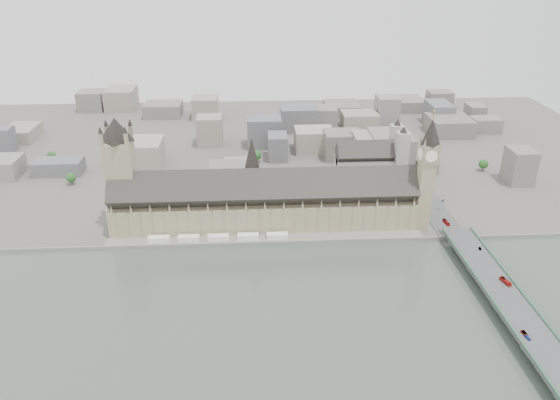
{
  "coord_description": "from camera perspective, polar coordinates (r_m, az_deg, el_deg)",
  "views": [
    {
      "loc": [
        -10.87,
        -413.21,
        228.34
      ],
      "look_at": [
        13.73,
        18.06,
        25.64
      ],
      "focal_mm": 35.0,
      "sensor_mm": 36.0,
      "label": 1
    }
  ],
  "objects": [
    {
      "name": "city_skyline_inland",
      "position": [
        690.79,
        -2.23,
        7.48
      ],
      "size": [
        720.0,
        360.0,
        38.0
      ],
      "primitive_type": null,
      "color": "gray",
      "rests_on": "ground"
    },
    {
      "name": "red_bus_south",
      "position": [
        422.76,
        22.49,
        -7.85
      ],
      "size": [
        4.9,
        10.89,
        2.95
      ],
      "primitive_type": "imported",
      "rotation": [
        0.0,
        0.0,
        0.24
      ],
      "color": "red",
      "rests_on": "westminster_bridge"
    },
    {
      "name": "park_trees",
      "position": [
        522.21,
        -2.86,
        0.09
      ],
      "size": [
        110.0,
        30.0,
        15.0
      ],
      "primitive_type": null,
      "color": "#1E4D1B",
      "rests_on": "ground"
    },
    {
      "name": "ground",
      "position": [
        472.23,
        -1.54,
        -3.79
      ],
      "size": [
        900.0,
        900.0,
        0.0
      ],
      "primitive_type": "plane",
      "color": "#595651",
      "rests_on": "ground"
    },
    {
      "name": "embankment_wall",
      "position": [
        458.42,
        -1.48,
        -4.53
      ],
      "size": [
        600.0,
        1.5,
        3.0
      ],
      "primitive_type": "cube",
      "color": "slate",
      "rests_on": "ground"
    },
    {
      "name": "river_terrace",
      "position": [
        465.19,
        -1.51,
        -4.13
      ],
      "size": [
        270.0,
        15.0,
        2.0
      ],
      "primitive_type": "cube",
      "color": "slate",
      "rests_on": "ground"
    },
    {
      "name": "bridge_parapets",
      "position": [
        395.32,
        23.77,
        -10.71
      ],
      "size": [
        25.0,
        235.0,
        1.15
      ],
      "primitive_type": null,
      "color": "#345F46",
      "rests_on": "westminster_bridge"
    },
    {
      "name": "car_approach",
      "position": [
        532.57,
        16.64,
        -0.08
      ],
      "size": [
        3.59,
        5.06,
        1.36
      ],
      "primitive_type": "imported",
      "rotation": [
        0.0,
        0.0,
        -0.4
      ],
      "color": "gray",
      "rests_on": "westminster_bridge"
    },
    {
      "name": "car_silver",
      "position": [
        459.86,
        20.17,
        -4.78
      ],
      "size": [
        2.12,
        4.32,
        1.36
      ],
      "primitive_type": "imported",
      "rotation": [
        0.0,
        0.0,
        -0.17
      ],
      "color": "gray",
      "rests_on": "westminster_bridge"
    },
    {
      "name": "westminster_abbey",
      "position": [
        560.74,
        9.53,
        3.52
      ],
      "size": [
        68.0,
        36.0,
        64.0
      ],
      "color": "#A29C92",
      "rests_on": "ground"
    },
    {
      "name": "palace_of_westminster",
      "position": [
        479.39,
        -1.65,
        -0.27
      ],
      "size": [
        265.0,
        40.73,
        55.44
      ],
      "color": "#9B9169",
      "rests_on": "ground"
    },
    {
      "name": "red_bus_north",
      "position": [
        490.61,
        16.97,
        -2.25
      ],
      "size": [
        3.6,
        10.7,
        2.92
      ],
      "primitive_type": "imported",
      "rotation": [
        0.0,
        0.0,
        0.11
      ],
      "color": "#B31614",
      "rests_on": "westminster_bridge"
    },
    {
      "name": "victoria_tower",
      "position": [
        485.01,
        -16.31,
        3.17
      ],
      "size": [
        30.0,
        30.0,
        100.0
      ],
      "color": "#9B9169",
      "rests_on": "ground"
    },
    {
      "name": "westminster_bridge",
      "position": [
        431.04,
        21.15,
        -7.97
      ],
      "size": [
        25.0,
        325.0,
        10.25
      ],
      "primitive_type": "cube",
      "color": "#474749",
      "rests_on": "ground"
    },
    {
      "name": "elizabeth_tower",
      "position": [
        478.09,
        15.14,
        3.37
      ],
      "size": [
        17.0,
        17.0,
        107.5
      ],
      "color": "#9B9169",
      "rests_on": "ground"
    },
    {
      "name": "car_blue",
      "position": [
        374.88,
        24.47,
        -12.95
      ],
      "size": [
        2.91,
        5.02,
        1.61
      ],
      "primitive_type": "imported",
      "rotation": [
        0.0,
        0.0,
        0.23
      ],
      "color": "navy",
      "rests_on": "westminster_bridge"
    },
    {
      "name": "river_thames",
      "position": [
        337.44,
        -0.58,
        -17.45
      ],
      "size": [
        600.0,
        600.0,
        0.0
      ],
      "primitive_type": "plane",
      "color": "#455247",
      "rests_on": "ground"
    },
    {
      "name": "central_tower",
      "position": [
        471.12,
        -2.94,
        3.9
      ],
      "size": [
        13.0,
        13.0,
        48.0
      ],
      "color": "gray",
      "rests_on": "ground"
    },
    {
      "name": "terrace_tents",
      "position": [
        464.96,
        -6.46,
        -3.89
      ],
      "size": [
        118.0,
        7.0,
        4.0
      ],
      "color": "white",
      "rests_on": "river_terrace"
    },
    {
      "name": "car_grey",
      "position": [
        377.75,
        24.19,
        -12.57
      ],
      "size": [
        3.1,
        5.91,
        1.59
      ],
      "primitive_type": "imported",
      "rotation": [
        0.0,
        0.0,
        0.08
      ],
      "color": "gray",
      "rests_on": "westminster_bridge"
    }
  ]
}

